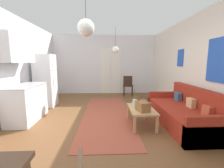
# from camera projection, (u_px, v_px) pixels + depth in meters

# --- Properties ---
(ground_plane) EXTENTS (5.26, 7.81, 0.10)m
(ground_plane) POSITION_uv_depth(u_px,v_px,m) (105.00, 127.00, 3.51)
(ground_plane) COLOR brown
(wall_back) EXTENTS (4.86, 0.13, 2.69)m
(wall_back) POSITION_uv_depth(u_px,v_px,m) (105.00, 65.00, 6.92)
(wall_back) COLOR silver
(wall_back) RESTS_ON ground_plane
(wall_right) EXTENTS (0.12, 7.41, 2.69)m
(wall_right) POSITION_uv_depth(u_px,v_px,m) (207.00, 67.00, 3.41)
(wall_right) COLOR silver
(wall_right) RESTS_ON ground_plane
(area_rug) EXTENTS (1.28, 3.71, 0.01)m
(area_rug) POSITION_uv_depth(u_px,v_px,m) (107.00, 114.00, 4.19)
(area_rug) COLOR #9E4733
(area_rug) RESTS_ON ground_plane
(couch) EXTENTS (0.92, 2.13, 0.87)m
(couch) POSITION_uv_depth(u_px,v_px,m) (184.00, 113.00, 3.51)
(couch) COLOR maroon
(couch) RESTS_ON ground_plane
(coffee_table) EXTENTS (0.55, 0.90, 0.41)m
(coffee_table) POSITION_uv_depth(u_px,v_px,m) (141.00, 110.00, 3.43)
(coffee_table) COLOR tan
(coffee_table) RESTS_ON ground_plane
(bamboo_vase) EXTENTS (0.10, 0.10, 0.39)m
(bamboo_vase) POSITION_uv_depth(u_px,v_px,m) (135.00, 103.00, 3.53)
(bamboo_vase) COLOR beige
(bamboo_vase) RESTS_ON coffee_table
(handbag) EXTENTS (0.29, 0.35, 0.33)m
(handbag) POSITION_uv_depth(u_px,v_px,m) (143.00, 106.00, 3.21)
(handbag) COLOR brown
(handbag) RESTS_ON coffee_table
(refrigerator) EXTENTS (0.60, 0.60, 1.71)m
(refrigerator) POSITION_uv_depth(u_px,v_px,m) (46.00, 81.00, 4.87)
(refrigerator) COLOR white
(refrigerator) RESTS_ON ground_plane
(kitchen_counter) EXTENTS (0.59, 1.20, 2.12)m
(kitchen_counter) POSITION_uv_depth(u_px,v_px,m) (24.00, 88.00, 3.68)
(kitchen_counter) COLOR silver
(kitchen_counter) RESTS_ON ground_plane
(accent_chair) EXTENTS (0.51, 0.50, 0.88)m
(accent_chair) POSITION_uv_depth(u_px,v_px,m) (128.00, 85.00, 6.40)
(accent_chair) COLOR black
(accent_chair) RESTS_ON ground_plane
(pendant_lamp_near) EXTENTS (0.29, 0.29, 0.79)m
(pendant_lamp_near) POSITION_uv_depth(u_px,v_px,m) (86.00, 28.00, 2.53)
(pendant_lamp_near) COLOR black
(pendant_lamp_far) EXTENTS (0.25, 0.25, 0.92)m
(pendant_lamp_far) POSITION_uv_depth(u_px,v_px,m) (115.00, 50.00, 5.31)
(pendant_lamp_far) COLOR black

